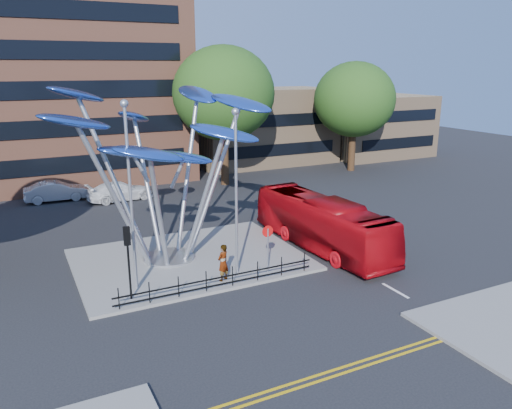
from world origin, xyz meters
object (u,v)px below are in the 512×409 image
street_lamp_left (130,181)px  parked_car_right (120,191)px  tree_far (354,100)px  street_lamp_right (236,178)px  leaf_sculpture (161,135)px  pedestrian (223,263)px  tree_right (224,93)px  no_entry_sign_island (268,240)px  traffic_light_island (128,247)px  parked_car_mid (56,191)px  red_bus (322,223)px

street_lamp_left → parked_car_right: street_lamp_left is taller
tree_far → street_lamp_right: bearing=-138.5°
leaf_sculpture → pedestrian: bearing=-69.1°
tree_far → pedestrian: bearing=-139.1°
tree_right → no_entry_sign_island: size_ratio=4.94×
tree_far → street_lamp_left: tree_far is taller
traffic_light_island → parked_car_mid: size_ratio=0.71×
red_bus → tree_far: bearing=45.9°
leaf_sculpture → street_lamp_left: leaf_sculpture is taller
tree_far → street_lamp_right: tree_far is taller
tree_right → tree_far: (14.00, 0.00, -0.93)m
no_entry_sign_island → street_lamp_left: bearing=171.4°
tree_far → parked_car_mid: size_ratio=2.26×
leaf_sculpture → street_lamp_left: (-2.43, -3.18, -1.52)m
street_lamp_right → parked_car_mid: size_ratio=1.73×
tree_right → leaf_sculpture: 18.37m
street_lamp_right → traffic_light_island: 6.05m
tree_right → parked_car_mid: 15.93m
pedestrian → parked_car_right: size_ratio=0.36×
parked_car_mid → parked_car_right: (4.56, -2.06, -0.05)m
street_lamp_left → parked_car_mid: size_ratio=1.84×
red_bus → pedestrian: (-7.07, -1.98, -0.43)m
leaf_sculpture → traffic_light_island: (-2.93, -4.18, -4.26)m
tree_right → leaf_sculpture: tree_right is taller
street_lamp_left → pedestrian: size_ratio=4.75×
tree_far → traffic_light_island: size_ratio=3.16×
tree_far → leaf_sculpture: tree_far is taller
tree_far → street_lamp_right: 28.76m
tree_far → red_bus: bearing=-131.3°
tree_right → parked_car_right: tree_right is taller
traffic_light_island → parked_car_mid: (-1.17, 20.20, -1.83)m
parked_car_mid → street_lamp_right: bearing=-159.8°
street_lamp_right → parked_car_mid: (-6.67, 19.70, -4.31)m
tree_far → red_bus: (-15.40, -17.52, -5.60)m
no_entry_sign_island → parked_car_right: size_ratio=0.48×
pedestrian → street_lamp_left: bearing=-41.2°
parked_car_mid → parked_car_right: parked_car_mid is taller
red_bus → pedestrian: size_ratio=5.84×
parked_car_mid → tree_far: bearing=-89.9°
leaf_sculpture → tree_far: bearing=32.5°
no_entry_sign_island → pedestrian: bearing=-179.6°
tree_far → street_lamp_right: size_ratio=1.30×
red_bus → parked_car_right: (-8.21, 16.17, -0.76)m
leaf_sculpture → parked_car_right: size_ratio=2.48×
parked_car_mid → parked_car_right: 5.00m
leaf_sculpture → street_lamp_left: bearing=-127.4°
red_bus → pedestrian: bearing=-167.1°
parked_car_mid → tree_right: bearing=-91.3°
street_lamp_left → traffic_light_island: (-0.50, -1.00, -2.74)m
leaf_sculpture → street_lamp_right: leaf_sculpture is taller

